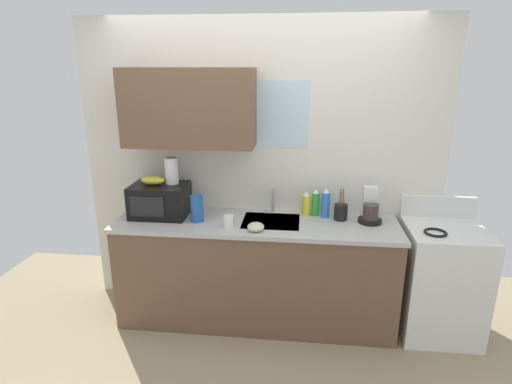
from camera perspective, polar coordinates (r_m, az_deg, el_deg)
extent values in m
cube|color=silver|center=(3.60, 0.63, 3.16)|extent=(3.07, 0.10, 2.50)
cube|color=brown|center=(3.40, -9.28, 11.38)|extent=(1.06, 0.32, 0.62)
cube|color=silver|center=(3.46, 2.61, 10.59)|extent=(0.56, 0.02, 0.55)
cube|color=brown|center=(3.56, 0.00, -11.09)|extent=(2.27, 0.60, 0.86)
cube|color=#B7B7B2|center=(3.38, 0.00, -4.34)|extent=(2.30, 0.63, 0.03)
cube|color=#9EA0A5|center=(3.40, 2.07, -5.12)|extent=(0.46, 0.38, 0.14)
cylinder|color=#B2B5BA|center=(3.55, 2.38, -1.18)|extent=(0.03, 0.03, 0.21)
cube|color=white|center=(3.72, 24.03, -11.14)|extent=(0.60, 0.60, 0.90)
torus|color=black|center=(3.41, 23.52, -5.15)|extent=(0.17, 0.17, 0.02)
cube|color=white|center=(3.76, 23.81, -1.84)|extent=(0.60, 0.04, 0.18)
cube|color=black|center=(3.55, -13.11, -1.10)|extent=(0.46, 0.34, 0.27)
cube|color=black|center=(3.41, -14.85, -1.97)|extent=(0.28, 0.01, 0.17)
ellipsoid|color=gold|center=(3.52, -14.06, 1.56)|extent=(0.20, 0.11, 0.07)
cylinder|color=white|center=(3.50, -11.56, 2.91)|extent=(0.11, 0.11, 0.22)
cylinder|color=black|center=(3.47, 15.41, -3.83)|extent=(0.19, 0.19, 0.03)
cylinder|color=#3F332D|center=(3.43, 15.54, -2.64)|extent=(0.12, 0.12, 0.13)
cube|color=silver|center=(3.49, 15.42, -1.35)|extent=(0.11, 0.09, 0.26)
cylinder|color=yellow|center=(3.50, 6.90, -1.83)|extent=(0.07, 0.07, 0.17)
cone|color=white|center=(3.47, 6.96, -0.20)|extent=(0.05, 0.05, 0.04)
cylinder|color=green|center=(3.51, 8.21, -1.67)|extent=(0.06, 0.06, 0.20)
cone|color=white|center=(3.47, 8.29, 0.13)|extent=(0.05, 0.05, 0.04)
cylinder|color=blue|center=(3.48, 9.56, -1.76)|extent=(0.07, 0.07, 0.21)
cone|color=white|center=(3.44, 9.66, 0.20)|extent=(0.05, 0.05, 0.04)
cylinder|color=#2659A5|center=(3.37, -8.16, -2.29)|extent=(0.10, 0.10, 0.22)
cylinder|color=white|center=(3.25, -3.78, -4.02)|extent=(0.08, 0.08, 0.09)
cylinder|color=black|center=(3.46, 11.61, -2.73)|extent=(0.11, 0.11, 0.13)
cylinder|color=olive|center=(3.43, 11.44, -1.37)|extent=(0.02, 0.02, 0.22)
cylinder|color=olive|center=(3.44, 11.98, -1.33)|extent=(0.03, 0.02, 0.22)
cylinder|color=olive|center=(3.41, 11.71, -1.59)|extent=(0.02, 0.03, 0.21)
ellipsoid|color=beige|center=(3.17, -0.03, -4.83)|extent=(0.13, 0.13, 0.06)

